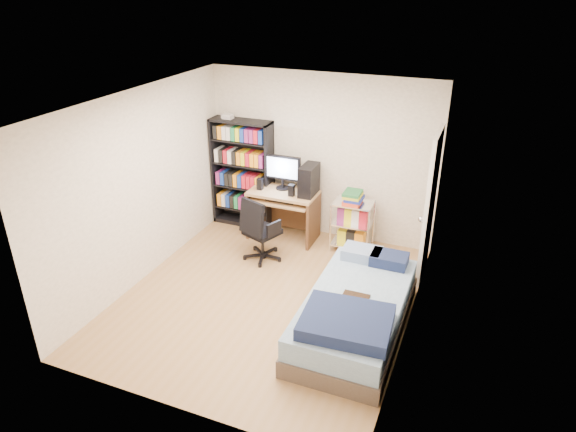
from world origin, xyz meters
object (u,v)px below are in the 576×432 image
at_px(computer_desk, 291,196).
at_px(bed, 355,312).
at_px(office_chair, 260,240).
at_px(media_shelf, 242,172).

distance_m(computer_desk, bed, 2.49).
relative_size(computer_desk, office_chair, 1.36).
bearing_deg(bed, office_chair, 146.85).
xyz_separation_m(computer_desk, bed, (1.55, -1.91, -0.43)).
xyz_separation_m(computer_desk, office_chair, (-0.14, -0.80, -0.39)).
xyz_separation_m(media_shelf, office_chair, (0.75, -0.98, -0.59)).
distance_m(computer_desk, office_chair, 0.90).
bearing_deg(computer_desk, office_chair, -100.24).
distance_m(media_shelf, bed, 3.27).
distance_m(office_chair, bed, 2.02).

